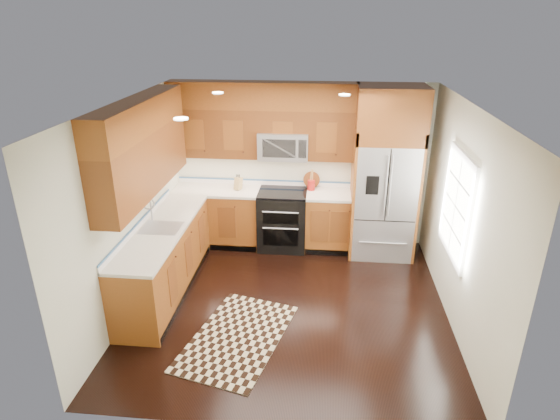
# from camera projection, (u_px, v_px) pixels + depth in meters

# --- Properties ---
(ground) EXTENTS (4.00, 4.00, 0.00)m
(ground) POSITION_uv_depth(u_px,v_px,m) (289.00, 305.00, 6.12)
(ground) COLOR black
(ground) RESTS_ON ground
(wall_back) EXTENTS (4.00, 0.02, 2.60)m
(wall_back) POSITION_uv_depth(u_px,v_px,m) (300.00, 164.00, 7.45)
(wall_back) COLOR silver
(wall_back) RESTS_ON ground
(wall_left) EXTENTS (0.02, 4.00, 2.60)m
(wall_left) POSITION_uv_depth(u_px,v_px,m) (130.00, 207.00, 5.80)
(wall_left) COLOR silver
(wall_left) RESTS_ON ground
(wall_right) EXTENTS (0.02, 4.00, 2.60)m
(wall_right) POSITION_uv_depth(u_px,v_px,m) (462.00, 220.00, 5.43)
(wall_right) COLOR silver
(wall_right) RESTS_ON ground
(window) EXTENTS (0.04, 1.10, 1.30)m
(window) POSITION_uv_depth(u_px,v_px,m) (457.00, 206.00, 5.58)
(window) COLOR white
(window) RESTS_ON ground
(base_cabinets) EXTENTS (2.85, 3.00, 0.90)m
(base_cabinets) POSITION_uv_depth(u_px,v_px,m) (211.00, 239.00, 6.88)
(base_cabinets) COLOR brown
(base_cabinets) RESTS_ON ground
(countertop) EXTENTS (2.86, 3.01, 0.04)m
(countertop) POSITION_uv_depth(u_px,v_px,m) (221.00, 207.00, 6.79)
(countertop) COLOR beige
(countertop) RESTS_ON base_cabinets
(upper_cabinets) EXTENTS (2.85, 3.00, 1.15)m
(upper_cabinets) POSITION_uv_depth(u_px,v_px,m) (214.00, 131.00, 6.44)
(upper_cabinets) COLOR brown
(upper_cabinets) RESTS_ON ground
(range) EXTENTS (0.76, 0.67, 0.95)m
(range) POSITION_uv_depth(u_px,v_px,m) (283.00, 220.00, 7.49)
(range) COLOR black
(range) RESTS_ON ground
(microwave) EXTENTS (0.76, 0.40, 0.42)m
(microwave) POSITION_uv_depth(u_px,v_px,m) (283.00, 145.00, 7.15)
(microwave) COLOR #B2B2B7
(microwave) RESTS_ON ground
(refrigerator) EXTENTS (0.98, 0.75, 2.60)m
(refrigerator) POSITION_uv_depth(u_px,v_px,m) (385.00, 174.00, 6.99)
(refrigerator) COLOR #B2B2B7
(refrigerator) RESTS_ON ground
(sink_faucet) EXTENTS (0.54, 0.44, 0.37)m
(sink_faucet) POSITION_uv_depth(u_px,v_px,m) (159.00, 223.00, 6.10)
(sink_faucet) COLOR #B2B2B7
(sink_faucet) RESTS_ON countertop
(rug) EXTENTS (1.34, 1.80, 0.01)m
(rug) POSITION_uv_depth(u_px,v_px,m) (238.00, 337.00, 5.50)
(rug) COLOR black
(rug) RESTS_ON ground
(knife_block) EXTENTS (0.13, 0.15, 0.25)m
(knife_block) POSITION_uv_depth(u_px,v_px,m) (238.00, 183.00, 7.40)
(knife_block) COLOR tan
(knife_block) RESTS_ON countertop
(utensil_crock) EXTENTS (0.15, 0.15, 0.34)m
(utensil_crock) POSITION_uv_depth(u_px,v_px,m) (311.00, 183.00, 7.36)
(utensil_crock) COLOR maroon
(utensil_crock) RESTS_ON countertop
(cutting_board) EXTENTS (0.29, 0.29, 0.02)m
(cutting_board) POSITION_uv_depth(u_px,v_px,m) (311.00, 187.00, 7.51)
(cutting_board) COLOR brown
(cutting_board) RESTS_ON countertop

